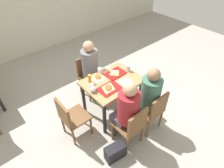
% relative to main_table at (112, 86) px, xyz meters
% --- Properties ---
extents(ground_plane, '(10.00, 10.00, 0.02)m').
position_rel_main_table_xyz_m(ground_plane, '(0.00, 0.00, -0.65)').
color(ground_plane, '#9E998E').
extents(main_table, '(0.96, 0.73, 0.76)m').
position_rel_main_table_xyz_m(main_table, '(0.00, 0.00, 0.00)').
color(main_table, '#9E7247').
rests_on(main_table, ground_plane).
extents(chair_near_left, '(0.40, 0.40, 0.83)m').
position_rel_main_table_xyz_m(chair_near_left, '(-0.24, -0.75, -0.15)').
color(chair_near_left, brown).
rests_on(chair_near_left, ground_plane).
extents(chair_near_right, '(0.40, 0.40, 0.83)m').
position_rel_main_table_xyz_m(chair_near_right, '(0.24, -0.75, -0.15)').
color(chair_near_right, brown).
rests_on(chair_near_right, ground_plane).
extents(chair_far_side, '(0.40, 0.40, 0.83)m').
position_rel_main_table_xyz_m(chair_far_side, '(0.00, 0.75, -0.15)').
color(chair_far_side, brown).
rests_on(chair_far_side, ground_plane).
extents(chair_left_end, '(0.40, 0.40, 0.83)m').
position_rel_main_table_xyz_m(chair_left_end, '(-0.87, 0.00, -0.15)').
color(chair_left_end, brown).
rests_on(chair_left_end, ground_plane).
extents(person_in_red, '(0.32, 0.42, 1.24)m').
position_rel_main_table_xyz_m(person_in_red, '(-0.24, -0.61, 0.09)').
color(person_in_red, '#383842').
rests_on(person_in_red, ground_plane).
extents(person_in_brown_jacket, '(0.32, 0.42, 1.24)m').
position_rel_main_table_xyz_m(person_in_brown_jacket, '(0.24, -0.61, 0.09)').
color(person_in_brown_jacket, '#383842').
rests_on(person_in_brown_jacket, ground_plane).
extents(person_far_side, '(0.32, 0.42, 1.24)m').
position_rel_main_table_xyz_m(person_far_side, '(-0.00, 0.61, 0.09)').
color(person_far_side, '#383842').
rests_on(person_far_side, ground_plane).
extents(tray_red_near, '(0.36, 0.27, 0.02)m').
position_rel_main_table_xyz_m(tray_red_near, '(-0.17, -0.13, 0.13)').
color(tray_red_near, '#B21414').
rests_on(tray_red_near, main_table).
extents(tray_red_far, '(0.37, 0.27, 0.02)m').
position_rel_main_table_xyz_m(tray_red_far, '(0.17, 0.11, 0.13)').
color(tray_red_far, '#B21414').
rests_on(tray_red_far, main_table).
extents(paper_plate_center, '(0.22, 0.22, 0.01)m').
position_rel_main_table_xyz_m(paper_plate_center, '(-0.14, 0.20, 0.13)').
color(paper_plate_center, white).
rests_on(paper_plate_center, main_table).
extents(paper_plate_near_edge, '(0.22, 0.22, 0.01)m').
position_rel_main_table_xyz_m(paper_plate_near_edge, '(0.14, -0.20, 0.13)').
color(paper_plate_near_edge, white).
rests_on(paper_plate_near_edge, main_table).
extents(pizza_slice_a, '(0.27, 0.26, 0.02)m').
position_rel_main_table_xyz_m(pizza_slice_a, '(-0.18, -0.12, 0.15)').
color(pizza_slice_a, '#DBAD60').
rests_on(pizza_slice_a, tray_red_near).
extents(pizza_slice_b, '(0.16, 0.17, 0.02)m').
position_rel_main_table_xyz_m(pizza_slice_b, '(0.16, 0.13, 0.15)').
color(pizza_slice_b, '#DBAD60').
rests_on(pizza_slice_b, tray_red_far).
extents(pizza_slice_c, '(0.19, 0.21, 0.02)m').
position_rel_main_table_xyz_m(pizza_slice_c, '(-0.13, 0.22, 0.14)').
color(pizza_slice_c, '#C68C47').
rests_on(pizza_slice_c, paper_plate_center).
extents(plastic_cup_a, '(0.07, 0.07, 0.10)m').
position_rel_main_table_xyz_m(plastic_cup_a, '(-0.02, 0.31, 0.17)').
color(plastic_cup_a, white).
rests_on(plastic_cup_a, main_table).
extents(plastic_cup_b, '(0.07, 0.07, 0.10)m').
position_rel_main_table_xyz_m(plastic_cup_b, '(0.02, -0.31, 0.17)').
color(plastic_cup_b, white).
rests_on(plastic_cup_b, main_table).
extents(plastic_cup_c, '(0.07, 0.07, 0.10)m').
position_rel_main_table_xyz_m(plastic_cup_c, '(-0.39, 0.05, 0.17)').
color(plastic_cup_c, white).
rests_on(plastic_cup_c, main_table).
extents(plastic_cup_d, '(0.07, 0.07, 0.10)m').
position_rel_main_table_xyz_m(plastic_cup_d, '(0.10, 0.24, 0.17)').
color(plastic_cup_d, white).
rests_on(plastic_cup_d, main_table).
extents(soda_can, '(0.07, 0.07, 0.12)m').
position_rel_main_table_xyz_m(soda_can, '(0.41, 0.02, 0.18)').
color(soda_can, '#B7BCC6').
rests_on(soda_can, main_table).
extents(condiment_bottle, '(0.06, 0.06, 0.16)m').
position_rel_main_table_xyz_m(condiment_bottle, '(-0.31, 0.20, 0.20)').
color(condiment_bottle, orange).
rests_on(condiment_bottle, main_table).
extents(foil_bundle, '(0.10, 0.10, 0.10)m').
position_rel_main_table_xyz_m(foil_bundle, '(-0.41, -0.02, 0.17)').
color(foil_bundle, silver).
rests_on(foil_bundle, main_table).
extents(handbag, '(0.34, 0.21, 0.28)m').
position_rel_main_table_xyz_m(handbag, '(-0.59, -0.76, -0.50)').
color(handbag, black).
rests_on(handbag, ground_plane).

